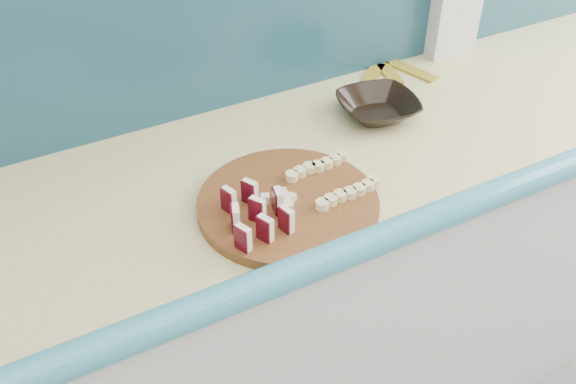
% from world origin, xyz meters
% --- Properties ---
extents(kitchen_counter, '(2.20, 0.63, 0.91)m').
position_xyz_m(kitchen_counter, '(0.10, 1.50, 0.46)').
color(kitchen_counter, silver).
rests_on(kitchen_counter, ground).
extents(cutting_board, '(0.38, 0.38, 0.02)m').
position_xyz_m(cutting_board, '(-0.17, 1.36, 0.92)').
color(cutting_board, '#4C2510').
rests_on(cutting_board, kitchen_counter).
extents(apple_wedges, '(0.12, 0.14, 0.05)m').
position_xyz_m(apple_wedges, '(-0.25, 1.33, 0.96)').
color(apple_wedges, beige).
rests_on(apple_wedges, cutting_board).
extents(apple_chunks, '(0.06, 0.06, 0.02)m').
position_xyz_m(apple_chunks, '(-0.19, 1.36, 0.94)').
color(apple_chunks, beige).
rests_on(apple_chunks, cutting_board).
extents(banana_slices, '(0.16, 0.14, 0.02)m').
position_xyz_m(banana_slices, '(-0.06, 1.37, 0.94)').
color(banana_slices, '#DCCF86').
rests_on(banana_slices, cutting_board).
extents(brown_bowl, '(0.22, 0.22, 0.05)m').
position_xyz_m(brown_bowl, '(0.19, 1.57, 0.93)').
color(brown_bowl, black).
rests_on(brown_bowl, kitchen_counter).
extents(flour_bag, '(0.14, 0.11, 0.22)m').
position_xyz_m(flour_bag, '(0.56, 1.76, 1.02)').
color(flour_bag, silver).
rests_on(flour_bag, kitchen_counter).
extents(banana_peel, '(0.23, 0.20, 0.01)m').
position_xyz_m(banana_peel, '(0.34, 1.73, 0.91)').
color(banana_peel, gold).
rests_on(banana_peel, kitchen_counter).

